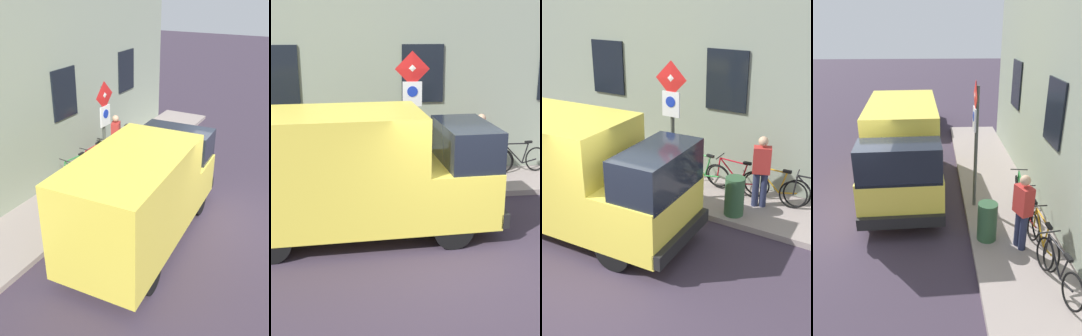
% 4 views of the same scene
% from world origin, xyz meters
% --- Properties ---
extents(ground_plane, '(80.00, 80.00, 0.00)m').
position_xyz_m(ground_plane, '(0.00, 0.00, 0.00)').
color(ground_plane, '#382E3C').
extents(sidewalk_slab, '(1.98, 15.61, 0.14)m').
position_xyz_m(sidewalk_slab, '(4.06, 0.00, 0.07)').
color(sidewalk_slab, gray).
rests_on(sidewalk_slab, ground_plane).
extents(building_facade, '(0.75, 13.61, 8.71)m').
position_xyz_m(building_facade, '(5.40, 0.00, 4.36)').
color(building_facade, gray).
rests_on(building_facade, ground_plane).
extents(sign_post_stacked, '(0.15, 0.56, 3.21)m').
position_xyz_m(sign_post_stacked, '(3.29, 0.51, 2.30)').
color(sign_post_stacked, '#474C47').
rests_on(sign_post_stacked, sidewalk_slab).
extents(delivery_van, '(2.25, 5.42, 2.50)m').
position_xyz_m(delivery_van, '(1.37, 1.91, 1.33)').
color(delivery_van, yellow).
rests_on(delivery_van, ground_plane).
extents(parked_hatchback, '(1.78, 4.01, 1.38)m').
position_xyz_m(parked_hatchback, '(1.53, 8.57, 0.73)').
color(parked_hatchback, black).
rests_on(parked_hatchback, ground_plane).
extents(bicycle_black, '(0.49, 1.71, 0.89)m').
position_xyz_m(bicycle_black, '(4.50, -2.60, 0.51)').
color(bicycle_black, black).
rests_on(bicycle_black, sidewalk_slab).
extents(bicycle_orange, '(0.46, 1.72, 0.89)m').
position_xyz_m(bicycle_orange, '(4.50, -1.61, 0.51)').
color(bicycle_orange, black).
rests_on(bicycle_orange, sidewalk_slab).
extents(bicycle_red, '(0.46, 1.71, 0.89)m').
position_xyz_m(bicycle_red, '(4.50, -0.63, 0.51)').
color(bicycle_red, black).
rests_on(bicycle_red, sidewalk_slab).
extents(bicycle_green, '(0.46, 1.71, 0.89)m').
position_xyz_m(bicycle_green, '(4.50, 0.36, 0.51)').
color(bicycle_green, black).
rests_on(bicycle_green, sidewalk_slab).
extents(pedestrian, '(0.39, 0.47, 1.72)m').
position_xyz_m(pedestrian, '(4.10, -1.38, 1.07)').
color(pedestrian, '#262B47').
rests_on(pedestrian, sidewalk_slab).
extents(litter_bin, '(0.44, 0.44, 0.90)m').
position_xyz_m(litter_bin, '(3.43, -1.05, 0.59)').
color(litter_bin, '#2D5133').
rests_on(litter_bin, sidewalk_slab).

